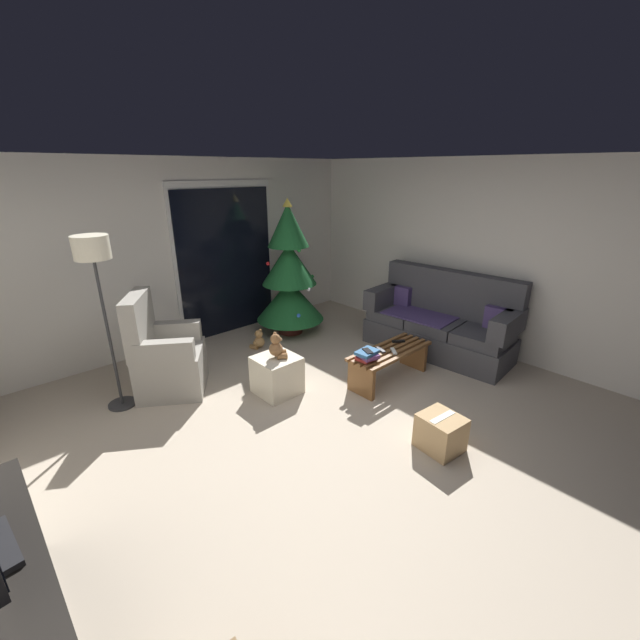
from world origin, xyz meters
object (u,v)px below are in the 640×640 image
christmas_tree (289,276)px  cell_phone (368,351)px  couch (440,323)px  book_stack (367,355)px  remote_graphite (381,350)px  cardboard_box_taped_mid_floor (441,433)px  media_shelf (6,626)px  ottoman (277,375)px  floor_lamp (95,265)px  remote_black (398,341)px  coffee_table (389,360)px  remote_white (394,351)px  armchair (165,357)px  teddy_bear_chestnut (277,347)px  teddy_bear_honey_by_tree (259,340)px

christmas_tree → cell_phone: bearing=-104.5°
couch → book_stack: couch is taller
remote_graphite → cardboard_box_taped_mid_floor: (-0.55, -1.14, -0.24)m
media_shelf → cardboard_box_taped_mid_floor: 3.07m
couch → media_shelf: 4.90m
book_stack → ottoman: (-0.73, 0.67, -0.24)m
couch → ottoman: couch is taller
remote_graphite → floor_lamp: floor_lamp is taller
remote_black → book_stack: (-0.65, -0.06, 0.05)m
coffee_table → christmas_tree: 2.05m
remote_white → floor_lamp: 3.17m
christmas_tree → media_shelf: size_ratio=1.41×
remote_white → floor_lamp: floor_lamp is taller
christmas_tree → armchair: bearing=-169.0°
coffee_table → remote_black: size_ratio=7.05×
coffee_table → remote_graphite: 0.19m
remote_black → teddy_bear_chestnut: 1.50m
couch → cardboard_box_taped_mid_floor: couch is taller
remote_white → ottoman: bearing=-175.5°
couch → christmas_tree: size_ratio=1.01×
couch → floor_lamp: (-3.66, 1.52, 1.11)m
teddy_bear_honey_by_tree → remote_graphite: bearing=-73.7°
remote_graphite → cell_phone: (-0.31, -0.07, 0.11)m
remote_graphite → remote_black: (0.35, 0.01, 0.00)m
cell_phone → floor_lamp: 2.80m
christmas_tree → floor_lamp: 2.69m
remote_white → remote_black: same height
floor_lamp → ottoman: (1.37, -0.91, -1.29)m
coffee_table → ottoman: 1.32m
cell_phone → media_shelf: (-3.28, -0.61, -0.17)m
armchair → teddy_bear_chestnut: (0.87, -0.88, 0.15)m
couch → floor_lamp: floor_lamp is taller
media_shelf → teddy_bear_chestnut: media_shelf is taller
book_stack → cell_phone: size_ratio=1.78×
cardboard_box_taped_mid_floor → ottoman: bearing=105.0°
coffee_table → teddy_bear_chestnut: 1.34m
couch → coffee_table: bearing=-177.1°
couch → ottoman: 2.38m
couch → teddy_bear_honey_by_tree: couch is taller
teddy_bear_chestnut → christmas_tree: bearing=46.6°
remote_graphite → ottoman: bearing=169.6°
cardboard_box_taped_mid_floor → coffee_table: bearing=58.8°
remote_black → book_stack: bearing=-49.9°
teddy_bear_chestnut → cardboard_box_taped_mid_floor: teddy_bear_chestnut is taller
book_stack → ottoman: size_ratio=0.58×
remote_white → armchair: 2.54m
coffee_table → teddy_bear_chestnut: size_ratio=3.86×
christmas_tree → teddy_bear_chestnut: 1.80m
coffee_table → cell_phone: cell_phone is taller
remote_white → christmas_tree: (0.12, 2.02, 0.47)m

